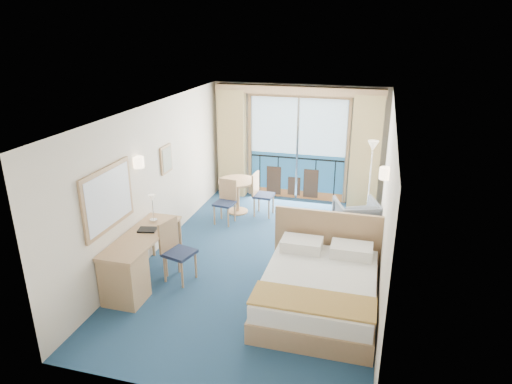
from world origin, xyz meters
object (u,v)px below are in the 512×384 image
(desk, at_px, (129,270))
(desk_chair, at_px, (175,247))
(bed, at_px, (320,288))
(table_chair_a, at_px, (260,192))
(round_table, at_px, (237,188))
(nightstand, at_px, (367,257))
(armchair, at_px, (356,218))
(table_chair_b, at_px, (226,199))
(floor_lamp, at_px, (372,161))

(desk, relative_size, desk_chair, 1.71)
(bed, distance_m, table_chair_a, 3.59)
(bed, relative_size, round_table, 2.58)
(nightstand, distance_m, table_chair_a, 3.02)
(armchair, xyz_separation_m, table_chair_a, (-2.09, 0.50, 0.17))
(desk_chair, bearing_deg, desk, 159.88)
(round_table, bearing_deg, armchair, -10.99)
(table_chair_b, bearing_deg, armchair, 8.16)
(desk_chair, distance_m, table_chair_a, 3.03)
(floor_lamp, distance_m, desk, 5.23)
(bed, bearing_deg, floor_lamp, 80.80)
(bed, relative_size, armchair, 2.65)
(nightstand, distance_m, desk_chair, 3.23)
(bed, relative_size, floor_lamp, 1.22)
(table_chair_b, bearing_deg, bed, -41.02)
(floor_lamp, height_order, round_table, floor_lamp)
(bed, relative_size, desk_chair, 2.09)
(table_chair_b, bearing_deg, table_chair_a, 50.07)
(table_chair_a, height_order, table_chair_b, table_chair_a)
(desk, height_order, round_table, desk)
(table_chair_a, bearing_deg, desk_chair, 170.48)
(round_table, relative_size, table_chair_a, 0.87)
(nightstand, height_order, desk_chair, desk_chair)
(bed, xyz_separation_m, table_chair_a, (-1.73, 3.14, 0.22))
(bed, xyz_separation_m, table_chair_b, (-2.33, 2.58, 0.20))
(table_chair_b, bearing_deg, floor_lamp, 22.68)
(round_table, bearing_deg, table_chair_b, -97.52)
(armchair, bearing_deg, bed, 62.39)
(desk, bearing_deg, floor_lamp, 48.83)
(floor_lamp, relative_size, desk_chair, 1.71)
(floor_lamp, height_order, table_chair_b, floor_lamp)
(floor_lamp, xyz_separation_m, desk, (-3.39, -3.88, -0.88))
(nightstand, height_order, round_table, round_table)
(desk, bearing_deg, table_chair_b, 80.44)
(floor_lamp, bearing_deg, table_chair_b, -164.28)
(desk, bearing_deg, nightstand, 27.07)
(bed, height_order, round_table, bed)
(table_chair_a, xyz_separation_m, table_chair_b, (-0.60, -0.56, -0.02))
(bed, bearing_deg, nightstand, 63.85)
(bed, relative_size, desk, 1.22)
(bed, relative_size, nightstand, 4.28)
(armchair, distance_m, desk, 4.48)
(desk_chair, bearing_deg, table_chair_a, 2.31)
(nightstand, relative_size, desk_chair, 0.49)
(table_chair_a, bearing_deg, nightstand, -125.21)
(floor_lamp, relative_size, desk, 1.00)
(desk_chair, height_order, table_chair_b, desk_chair)
(desk_chair, xyz_separation_m, table_chair_b, (0.05, 2.40, -0.06))
(armchair, height_order, desk, desk)
(desk, relative_size, table_chair_b, 1.90)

